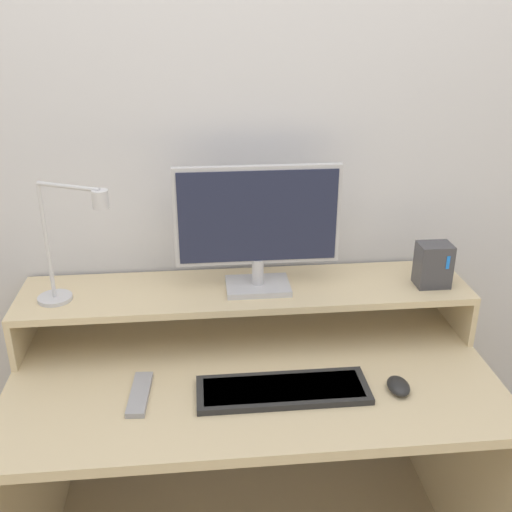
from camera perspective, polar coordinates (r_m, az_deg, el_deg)
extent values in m
cube|color=silver|center=(1.91, -1.51, 9.69)|extent=(6.00, 0.05, 2.50)
cube|color=beige|center=(1.78, -0.36, -11.28)|extent=(1.40, 0.71, 0.03)
cube|color=beige|center=(2.07, -20.70, -19.68)|extent=(0.03, 0.71, 0.67)
cube|color=beige|center=(2.16, 18.91, -17.36)|extent=(0.03, 0.71, 0.67)
cube|color=beige|center=(1.99, -21.27, -6.14)|extent=(0.02, 0.29, 0.15)
cube|color=beige|center=(2.08, 18.38, -4.36)|extent=(0.02, 0.29, 0.15)
cube|color=beige|center=(1.87, -0.97, -3.31)|extent=(1.40, 0.29, 0.02)
cube|color=#BCBCC1|center=(1.86, 0.17, -2.87)|extent=(0.20, 0.14, 0.02)
cylinder|color=#BCBCC1|center=(1.84, 0.18, -1.48)|extent=(0.04, 0.04, 0.08)
cube|color=#B7B7BC|center=(1.77, 0.17, 3.87)|extent=(0.49, 0.02, 0.30)
cube|color=#191E38|center=(1.76, 0.20, 3.75)|extent=(0.47, 0.01, 0.28)
cylinder|color=silver|center=(1.89, -18.59, -3.82)|extent=(0.10, 0.10, 0.01)
cylinder|color=silver|center=(1.82, -19.31, 1.27)|extent=(0.01, 0.01, 0.35)
cylinder|color=silver|center=(1.70, -17.47, 6.32)|extent=(0.18, 0.10, 0.01)
cylinder|color=silver|center=(1.66, -14.60, 5.25)|extent=(0.04, 0.04, 0.05)
cube|color=#3D3D42|center=(1.94, 16.52, -0.81)|extent=(0.10, 0.08, 0.14)
cube|color=#1972F2|center=(1.90, 17.82, -0.60)|extent=(0.01, 0.00, 0.04)
cube|color=#282828|center=(1.68, 2.58, -12.65)|extent=(0.47, 0.16, 0.02)
cube|color=black|center=(1.68, 2.58, -12.50)|extent=(0.44, 0.13, 0.01)
ellipsoid|color=black|center=(1.73, 13.41, -11.95)|extent=(0.06, 0.09, 0.03)
cube|color=#99999E|center=(1.70, -11.01, -12.78)|extent=(0.06, 0.19, 0.02)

